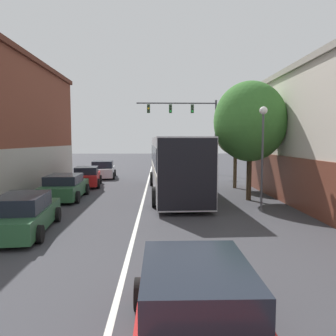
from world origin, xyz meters
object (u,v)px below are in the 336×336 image
hatchback_foreground (197,313)px  traffic_signal_gantry (191,120)px  bus (175,162)px  street_lamp (263,144)px  parked_car_left_mid (65,187)px  parked_car_left_near (103,170)px  parked_car_left_distant (87,177)px  street_tree_far (236,133)px  parked_car_left_far (24,214)px  street_tree_near (250,122)px

hatchback_foreground → traffic_signal_gantry: (2.43, 26.43, 4.58)m
bus → street_lamp: (3.83, -4.77, 1.16)m
hatchback_foreground → parked_car_left_mid: size_ratio=0.99×
parked_car_left_near → parked_car_left_distant: size_ratio=1.07×
street_lamp → street_tree_far: (0.42, 7.20, 0.67)m
bus → parked_car_left_far: 10.14m
parked_car_left_distant → traffic_signal_gantry: traffic_signal_gantry is taller
parked_car_left_mid → hatchback_foreground: bearing=-158.8°
parked_car_left_far → traffic_signal_gantry: 21.62m
parked_car_left_far → traffic_signal_gantry: traffic_signal_gantry is taller
parked_car_left_mid → street_lamp: street_lamp is taller
hatchback_foreground → street_tree_near: street_tree_near is taller
parked_car_left_near → street_lamp: (9.70, -13.60, 2.39)m
street_lamp → parked_car_left_far: bearing=-160.1°
bus → parked_car_left_distant: 7.17m
parked_car_left_far → street_lamp: 10.50m
hatchback_foreground → bus: bearing=-1.5°
traffic_signal_gantry → street_tree_near: (1.92, -13.54, -0.94)m
street_tree_near → street_tree_far: (0.30, 4.58, -0.53)m
bus → parked_car_left_distant: size_ratio=3.06×
parked_car_left_near → parked_car_left_mid: bearing=172.6°
parked_car_left_far → traffic_signal_gantry: size_ratio=0.61×
parked_car_left_mid → street_tree_far: street_tree_far is taller
parked_car_left_far → street_tree_near: bearing=-63.8°
parked_car_left_near → street_tree_far: size_ratio=0.82×
street_tree_near → street_lamp: bearing=-92.7°
street_tree_near → street_tree_far: bearing=86.2°
traffic_signal_gantry → street_tree_far: size_ratio=1.44×
parked_car_left_far → street_lamp: (9.61, 3.47, 2.44)m
hatchback_foreground → street_lamp: 11.37m
parked_car_left_distant → street_tree_far: street_tree_far is taller
parked_car_left_distant → parked_car_left_mid: bearing=171.6°
bus → street_tree_far: (4.26, 2.43, 1.82)m
bus → street_tree_far: bearing=-62.4°
parked_car_left_distant → street_tree_near: (10.07, -5.68, 3.60)m
hatchback_foreground → parked_car_left_distant: bearing=17.2°
parked_car_left_near → street_tree_far: street_tree_far is taller
bus → parked_car_left_near: bus is taller
bus → parked_car_left_distant: bus is taller
parked_car_left_far → parked_car_left_mid: bearing=-1.8°
parked_car_left_distant → street_tree_near: bearing=-126.3°
parked_car_left_mid → traffic_signal_gantry: size_ratio=0.60×
parked_car_left_near → bus: bearing=-151.7°
parked_car_left_far → hatchback_foreground: bearing=-147.4°
parked_car_left_distant → street_tree_far: size_ratio=0.77×
parked_car_left_far → parked_car_left_distant: 11.77m
street_tree_near → bus: bearing=151.5°
bus → traffic_signal_gantry: size_ratio=1.63×
parked_car_left_mid → traffic_signal_gantry: traffic_signal_gantry is taller
parked_car_left_near → street_lamp: 16.88m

